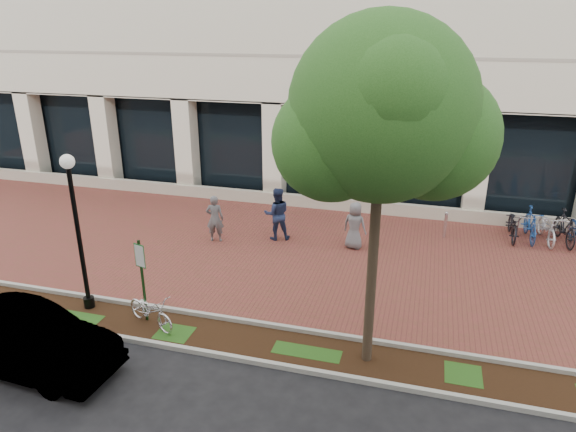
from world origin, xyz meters
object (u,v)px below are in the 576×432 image
(parking_sign, at_px, (141,270))
(bike_rack_cluster, at_px, (565,228))
(pedestrian_mid, at_px, (277,214))
(locked_bicycle, at_px, (151,310))
(pedestrian_left, at_px, (215,219))
(street_tree, at_px, (385,121))
(lamppost, at_px, (77,225))
(bollard, at_px, (445,225))
(sedan_near_curb, at_px, (25,340))
(pedestrian_right, at_px, (355,226))

(parking_sign, relative_size, bike_rack_cluster, 0.52)
(pedestrian_mid, height_order, bike_rack_cluster, pedestrian_mid)
(locked_bicycle, bearing_deg, pedestrian_mid, 10.23)
(parking_sign, distance_m, pedestrian_left, 5.30)
(parking_sign, height_order, street_tree, street_tree)
(lamppost, height_order, street_tree, street_tree)
(parking_sign, distance_m, bike_rack_cluster, 14.10)
(street_tree, height_order, pedestrian_left, street_tree)
(pedestrian_mid, distance_m, bollard, 5.96)
(lamppost, height_order, bike_rack_cluster, lamppost)
(bike_rack_cluster, bearing_deg, pedestrian_left, -170.30)
(parking_sign, bearing_deg, bollard, 63.10)
(pedestrian_left, relative_size, bollard, 1.68)
(pedestrian_mid, relative_size, sedan_near_curb, 0.44)
(locked_bicycle, relative_size, pedestrian_left, 1.00)
(locked_bicycle, bearing_deg, parking_sign, 78.24)
(pedestrian_mid, height_order, sedan_near_curb, pedestrian_mid)
(bike_rack_cluster, distance_m, sedan_near_curb, 16.74)
(locked_bicycle, height_order, pedestrian_right, pedestrian_right)
(pedestrian_left, bearing_deg, bollard, -173.89)
(lamppost, bearing_deg, bollard, 39.26)
(parking_sign, bearing_deg, street_tree, 16.27)
(street_tree, distance_m, bollard, 9.34)
(pedestrian_right, bearing_deg, pedestrian_left, 21.86)
(lamppost, height_order, locked_bicycle, lamppost)
(pedestrian_mid, bearing_deg, street_tree, 101.94)
(lamppost, xyz_separation_m, pedestrian_right, (6.25, 5.80, -1.57))
(lamppost, bearing_deg, bike_rack_cluster, 31.76)
(pedestrian_left, bearing_deg, bike_rack_cluster, -176.75)
(sedan_near_curb, bearing_deg, pedestrian_mid, -17.35)
(parking_sign, distance_m, pedestrian_mid, 6.27)
(parking_sign, distance_m, pedestrian_right, 7.46)
(pedestrian_left, xyz_separation_m, sedan_near_curb, (-1.18, -7.67, -0.14))
(parking_sign, relative_size, pedestrian_left, 1.34)
(parking_sign, distance_m, street_tree, 6.96)
(pedestrian_left, relative_size, sedan_near_curb, 0.39)
(lamppost, height_order, sedan_near_curb, lamppost)
(parking_sign, distance_m, locked_bicycle, 1.05)
(pedestrian_right, relative_size, bike_rack_cluster, 0.38)
(lamppost, distance_m, bike_rack_cluster, 15.59)
(pedestrian_mid, xyz_separation_m, pedestrian_right, (2.73, -0.04, -0.13))
(lamppost, distance_m, pedestrian_left, 5.52)
(parking_sign, relative_size, locked_bicycle, 1.35)
(parking_sign, distance_m, sedan_near_curb, 2.94)
(bollard, bearing_deg, street_tree, -102.18)
(street_tree, distance_m, pedestrian_left, 9.26)
(street_tree, relative_size, pedestrian_left, 4.47)
(street_tree, xyz_separation_m, pedestrian_right, (-1.29, 6.03, -4.61))
(pedestrian_left, height_order, bike_rack_cluster, pedestrian_left)
(locked_bicycle, height_order, pedestrian_left, pedestrian_left)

